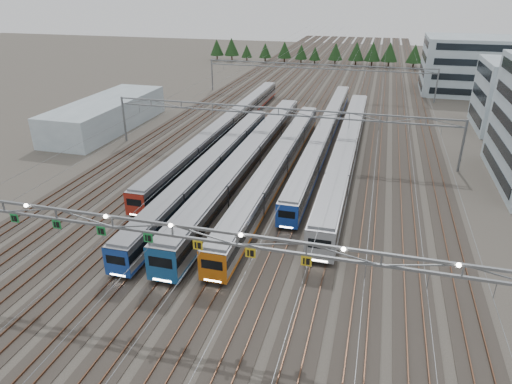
% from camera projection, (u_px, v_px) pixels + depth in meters
% --- Properties ---
extents(ground, '(400.00, 400.00, 0.00)m').
position_uv_depth(ground, '(179.00, 302.00, 40.71)').
color(ground, '#47423A').
rests_on(ground, ground).
extents(track_bed, '(54.00, 260.00, 5.42)m').
position_uv_depth(track_bed, '(325.00, 79.00, 127.83)').
color(track_bed, '#2D2823').
rests_on(track_bed, ground).
extents(train_a, '(2.65, 68.59, 3.45)m').
position_uv_depth(train_a, '(227.00, 126.00, 83.91)').
color(train_a, black).
rests_on(train_a, ground).
extents(train_b, '(2.70, 51.82, 3.51)m').
position_uv_depth(train_b, '(212.00, 167.00, 65.30)').
color(train_b, black).
rests_on(train_b, ground).
extents(train_c, '(3.17, 59.47, 4.14)m').
position_uv_depth(train_c, '(250.00, 158.00, 67.63)').
color(train_c, black).
rests_on(train_c, ground).
extents(train_d, '(2.82, 55.26, 3.68)m').
position_uv_depth(train_d, '(278.00, 164.00, 65.91)').
color(train_d, black).
rests_on(train_d, ground).
extents(train_e, '(2.64, 66.58, 3.43)m').
position_uv_depth(train_e, '(325.00, 133.00, 80.28)').
color(train_e, black).
rests_on(train_e, ground).
extents(train_f, '(3.09, 61.22, 4.03)m').
position_uv_depth(train_f, '(347.00, 149.00, 71.45)').
color(train_f, black).
rests_on(train_f, ground).
extents(gantry_near, '(56.36, 0.61, 8.08)m').
position_uv_depth(gantry_near, '(171.00, 233.00, 37.67)').
color(gantry_near, slate).
rests_on(gantry_near, ground).
extents(gantry_mid, '(56.36, 0.36, 8.00)m').
position_uv_depth(gantry_mid, '(278.00, 117.00, 73.15)').
color(gantry_mid, slate).
rests_on(gantry_mid, ground).
extents(gantry_far, '(56.36, 0.36, 8.00)m').
position_uv_depth(gantry_far, '(318.00, 70.00, 112.63)').
color(gantry_far, slate).
rests_on(gantry_far, ground).
extents(depot_bldg_north, '(22.00, 18.00, 13.89)m').
position_uv_depth(depot_bldg_north, '(469.00, 65.00, 115.98)').
color(depot_bldg_north, '#9BAFBA').
rests_on(depot_bldg_north, ground).
extents(west_shed, '(10.00, 30.00, 5.47)m').
position_uv_depth(west_shed, '(106.00, 114.00, 88.60)').
color(west_shed, '#9BAFBA').
rests_on(west_shed, ground).
extents(treeline, '(93.80, 5.60, 7.02)m').
position_uv_depth(treeline, '(336.00, 52.00, 157.72)').
color(treeline, '#332114').
rests_on(treeline, ground).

